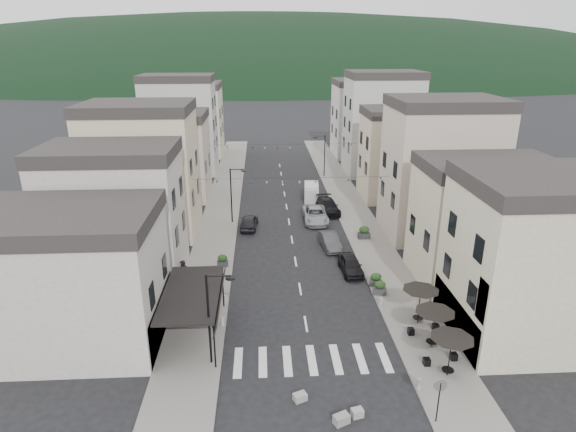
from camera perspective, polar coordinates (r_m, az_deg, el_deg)
name	(u,v)px	position (r m, az deg, el deg)	size (l,w,h in m)	color
ground	(315,382)	(29.20, 3.26, -19.01)	(700.00, 700.00, 0.00)	black
sidewalk_left	(223,205)	(57.70, -7.69, 1.34)	(4.00, 76.00, 0.12)	slate
sidewalk_right	(348,202)	(58.43, 7.14, 1.61)	(4.00, 76.00, 0.12)	slate
hill_backdrop	(264,71)	(323.05, -2.84, 16.76)	(640.00, 360.00, 70.00)	black
boutique_building	(61,285)	(33.53, -25.26, -7.45)	(12.00, 8.00, 8.00)	#A9A39B
bistro_building	(538,266)	(34.39, 27.52, -5.29)	(10.00, 8.00, 10.00)	#BAAF94
boutique_awning	(195,294)	(31.77, -10.93, -9.09)	(3.77, 7.50, 3.28)	black
buildings_row_left	(168,145)	(62.59, -14.04, 8.15)	(10.20, 54.16, 14.00)	#A9A39B
buildings_row_right	(399,143)	(62.77, 13.02, 8.45)	(10.20, 54.16, 14.50)	#BAAF94
cafe_terrace	(435,316)	(31.76, 16.99, -11.25)	(2.50, 8.10, 2.53)	black
streetlamp_left_near	(213,310)	(28.73, -8.88, -10.97)	(1.70, 0.56, 6.00)	black
streetlamp_left_far	(234,190)	(50.77, -6.46, 3.10)	(1.70, 0.56, 6.00)	black
streetlamp_right_far	(323,151)	(68.66, 4.13, 7.64)	(1.70, 0.56, 6.00)	black
traffic_sign	(440,392)	(26.59, 17.53, -19.31)	(0.70, 0.07, 2.70)	black
bollards	(307,323)	(33.40, 2.22, -12.52)	(11.66, 10.26, 0.60)	gray
bunting_near	(291,181)	(46.38, 0.41, 4.11)	(19.00, 0.28, 0.62)	black
bunting_far	(284,147)	(61.90, -0.53, 8.17)	(19.00, 0.28, 0.62)	black
parked_car_a	(351,265)	(40.92, 7.45, -5.75)	(1.64, 4.09, 1.39)	black
parked_car_b	(330,241)	(45.41, 4.97, -2.97)	(1.45, 4.17, 1.37)	#363639
parked_car_c	(315,215)	(51.85, 3.26, 0.15)	(2.54, 5.51, 1.53)	#95989D
parked_car_d	(328,206)	(54.72, 4.77, 1.17)	(2.10, 5.16, 1.50)	black
parked_car_e	(249,222)	(50.09, -4.64, -0.69)	(1.67, 4.16, 1.42)	black
delivery_van	(311,191)	(59.18, 2.79, 2.94)	(2.04, 4.38, 2.04)	silver
pedestrian_a	(218,280)	(37.72, -8.28, -7.55)	(0.68, 0.44, 1.86)	black
pedestrian_b	(184,272)	(39.30, -12.28, -6.54)	(0.96, 0.75, 1.97)	black
concrete_block_a	(341,419)	(26.74, 6.35, -22.82)	(0.80, 0.50, 0.50)	gray
concrete_block_b	(357,413)	(27.20, 8.21, -22.09)	(0.60, 0.45, 0.45)	gray
concrete_block_c	(300,397)	(27.89, 1.44, -20.65)	(0.70, 0.50, 0.40)	gray
planter_la	(210,308)	(35.05, -9.18, -10.71)	(1.02, 0.75, 1.02)	#2C2C2E
planter_lb	(223,260)	(41.86, -7.76, -5.24)	(1.00, 0.62, 1.06)	#28282A
planter_ra	(380,288)	(37.75, 10.83, -8.35)	(1.09, 0.74, 1.12)	#313033
planter_rb	(376,280)	(38.87, 10.38, -7.44)	(1.13, 0.88, 1.11)	#313033
planter_rc	(364,232)	(47.67, 9.01, -1.94)	(1.15, 0.64, 1.28)	#29292B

